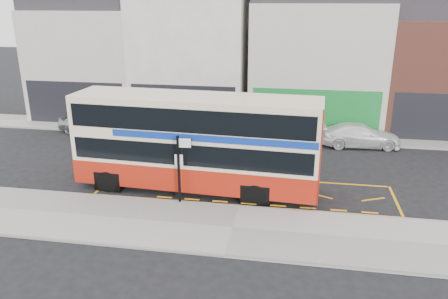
% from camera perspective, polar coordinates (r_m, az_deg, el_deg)
% --- Properties ---
extents(ground, '(120.00, 120.00, 0.00)m').
position_cam_1_polar(ground, '(19.80, 2.12, -7.25)').
color(ground, black).
rests_on(ground, ground).
extents(pavement, '(40.00, 4.00, 0.15)m').
position_cam_1_polar(pavement, '(17.75, 1.12, -10.29)').
color(pavement, '#A09B97').
rests_on(pavement, ground).
extents(kerb, '(40.00, 0.15, 0.15)m').
position_cam_1_polar(kerb, '(19.44, 1.97, -7.53)').
color(kerb, gray).
rests_on(kerb, ground).
extents(far_pavement, '(50.00, 3.00, 0.15)m').
position_cam_1_polar(far_pavement, '(29.98, 4.91, 2.15)').
color(far_pavement, '#A09B97').
rests_on(far_pavement, ground).
extents(road_markings, '(14.00, 3.40, 0.01)m').
position_cam_1_polar(road_markings, '(21.23, 2.69, -5.34)').
color(road_markings, '#F5A20C').
rests_on(road_markings, ground).
extents(terrace_far_left, '(8.00, 8.01, 10.80)m').
position_cam_1_polar(terrace_far_left, '(36.41, -16.45, 12.11)').
color(terrace_far_left, beige).
rests_on(terrace_far_left, ground).
extents(terrace_left, '(8.00, 8.01, 11.80)m').
position_cam_1_polar(terrace_left, '(33.68, -3.83, 13.17)').
color(terrace_left, white).
rests_on(terrace_left, ground).
extents(terrace_green_shop, '(9.00, 8.01, 11.30)m').
position_cam_1_polar(terrace_green_shop, '(32.82, 12.02, 12.21)').
color(terrace_green_shop, beige).
rests_on(terrace_green_shop, ground).
extents(double_decker_bus, '(11.67, 3.28, 4.61)m').
position_cam_1_polar(double_decker_bus, '(20.54, -3.56, 1.02)').
color(double_decker_bus, beige).
rests_on(double_decker_bus, ground).
extents(bus_stop_post, '(0.77, 0.14, 3.10)m').
position_cam_1_polar(bus_stop_post, '(19.13, -5.76, -1.76)').
color(bus_stop_post, black).
rests_on(bus_stop_post, pavement).
extents(car_silver, '(4.46, 2.64, 1.42)m').
position_cam_1_polar(car_silver, '(31.32, -17.36, 3.28)').
color(car_silver, '#9FA0A4').
rests_on(car_silver, ground).
extents(car_grey, '(4.76, 2.81, 1.48)m').
position_cam_1_polar(car_grey, '(28.80, 0.43, 2.89)').
color(car_grey, '#3A3D41').
rests_on(car_grey, ground).
extents(car_white, '(5.06, 2.37, 1.43)m').
position_cam_1_polar(car_white, '(28.53, 17.32, 1.79)').
color(car_white, white).
rests_on(car_white, ground).
extents(street_tree_left, '(2.60, 2.60, 5.62)m').
position_cam_1_polar(street_tree_left, '(35.54, -22.13, 9.72)').
color(street_tree_left, '#312416').
rests_on(street_tree_left, ground).
extents(street_tree_right, '(2.42, 2.42, 5.23)m').
position_cam_1_polar(street_tree_right, '(30.63, 14.78, 8.67)').
color(street_tree_right, '#312416').
rests_on(street_tree_right, ground).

